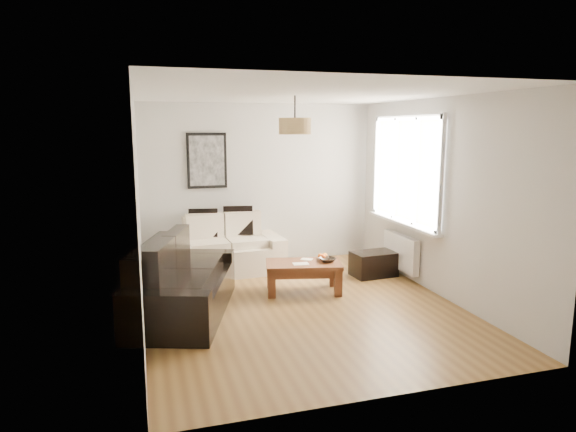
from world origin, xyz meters
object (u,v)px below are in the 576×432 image
object	(u,v)px
loveseat_cream	(226,245)
sofa_leather	(183,279)
ottoman	(374,264)
coffee_table	(304,277)

from	to	relation	value
loveseat_cream	sofa_leather	size ratio (longest dim) A/B	0.85
sofa_leather	loveseat_cream	bearing A→B (deg)	-8.29
loveseat_cream	ottoman	bearing A→B (deg)	-25.61
loveseat_cream	coffee_table	size ratio (longest dim) A/B	1.67
loveseat_cream	coffee_table	world-z (taller)	loveseat_cream
sofa_leather	coffee_table	bearing A→B (deg)	-59.83
ottoman	coffee_table	bearing A→B (deg)	-161.62
sofa_leather	ottoman	size ratio (longest dim) A/B	3.07
loveseat_cream	sofa_leather	world-z (taller)	sofa_leather
coffee_table	ottoman	distance (m)	1.32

